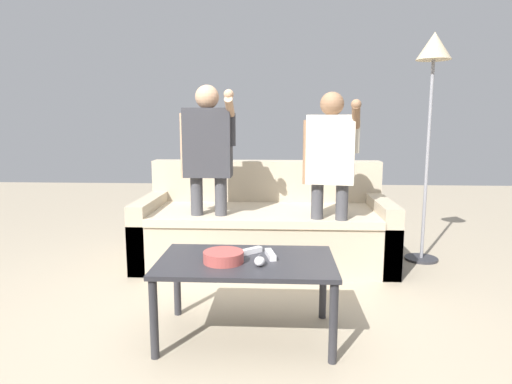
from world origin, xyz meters
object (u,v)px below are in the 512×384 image
Objects in this scene: floor_lamp at (433,71)px; game_remote_wand_near at (270,254)px; couch at (265,227)px; snack_bowl at (224,257)px; game_remote_nunchuk at (259,261)px; player_left at (208,157)px; game_remote_wand_far at (251,251)px; player_right at (331,163)px; coffee_table at (246,269)px.

game_remote_wand_near is at bearing -132.58° from floor_lamp.
snack_bowl is (-0.18, -1.47, 0.19)m from couch.
player_left reaches higher than game_remote_nunchuk.
player_left is at bearing 110.96° from game_remote_nunchuk.
game_remote_wand_far is at bearing 50.76° from snack_bowl.
snack_bowl is 1.64× the size of game_remote_wand_far.
snack_bowl is 2.44m from floor_lamp.
couch is 1.49× the size of player_right.
snack_bowl reaches higher than coffee_table.
couch reaches higher than game_remote_nunchuk.
player_right reaches higher than coffee_table.
floor_lamp reaches higher than couch.
couch is 1.49m from snack_bowl.
game_remote_nunchuk is 0.54× the size of game_remote_wand_near.
coffee_table is 11.00× the size of game_remote_nunchuk.
coffee_table is at bearing -158.17° from game_remote_wand_near.
game_remote_nunchuk is 0.06× the size of player_right.
floor_lamp reaches higher than game_remote_wand_far.
game_remote_nunchuk is (0.08, -0.10, 0.08)m from coffee_table.
player_left is at bearing 102.69° from snack_bowl.
snack_bowl is 0.16× the size of player_right.
player_right reaches higher than couch.
snack_bowl is at bearing -156.89° from coffee_table.
player_left is 8.96× the size of game_remote_wand_near.
game_remote_wand_near is (-1.29, -1.41, -1.14)m from floor_lamp.
player_right is (0.56, 0.97, 0.49)m from coffee_table.
game_remote_wand_far is (-0.04, -1.30, 0.18)m from couch.
game_remote_wand_near reaches higher than coffee_table.
snack_bowl reaches higher than game_remote_wand_far.
snack_bowl is at bearing -157.56° from game_remote_wand_near.
player_left is 1.14m from game_remote_wand_far.
game_remote_wand_far is (0.14, 0.17, -0.01)m from snack_bowl.
couch is 1.10× the size of floor_lamp.
game_remote_nunchuk is at bearing -13.25° from snack_bowl.
floor_lamp is (1.35, 1.56, 1.13)m from game_remote_nunchuk.
game_remote_wand_far is at bearing -136.32° from floor_lamp.
game_remote_wand_near is at bearing -86.85° from couch.
player_right is at bearing 60.13° from coffee_table.
floor_lamp is (1.43, 1.46, 1.21)m from coffee_table.
player_left is (-1.80, -0.38, -0.67)m from floor_lamp.
player_right is 0.96× the size of player_left.
floor_lamp reaches higher than player_left.
coffee_table is at bearing -134.30° from floor_lamp.
player_right is 1.10m from game_remote_wand_far.
player_left is at bearing 116.23° from game_remote_wand_near.
couch is 1.42m from coffee_table.
snack_bowl reaches higher than game_remote_wand_near.
game_remote_wand_near is (0.13, 0.05, 0.07)m from coffee_table.
floor_lamp is 1.35× the size of player_right.
player_right is at bearing -41.26° from couch.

